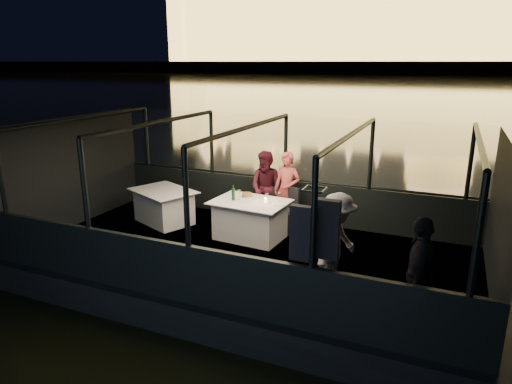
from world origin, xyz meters
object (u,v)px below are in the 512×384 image
at_px(person_woman_coral, 287,192).
at_px(person_man_maroon, 267,190).
at_px(wine_bottle, 233,193).
at_px(chair_port_left, 268,205).
at_px(chair_port_right, 288,210).
at_px(passenger_stripe, 336,240).
at_px(coat_stand, 312,259).
at_px(dining_table_aft, 164,205).
at_px(dining_table_central, 250,220).
at_px(passenger_dark, 420,268).

distance_m(person_woman_coral, person_man_maroon, 0.44).
bearing_deg(wine_bottle, chair_port_left, 66.15).
bearing_deg(person_man_maroon, chair_port_right, -29.21).
bearing_deg(chair_port_right, passenger_stripe, -31.43).
height_order(coat_stand, person_man_maroon, coat_stand).
distance_m(dining_table_aft, chair_port_right, 2.71).
bearing_deg(dining_table_central, person_woman_coral, 66.39).
relative_size(dining_table_central, person_woman_coral, 0.91).
bearing_deg(dining_table_central, dining_table_aft, 176.90).
bearing_deg(wine_bottle, chair_port_right, 39.94).
distance_m(dining_table_central, chair_port_left, 0.83).
xyz_separation_m(coat_stand, person_man_maroon, (-1.99, 3.35, -0.15)).
distance_m(coat_stand, wine_bottle, 3.29).
bearing_deg(chair_port_right, person_man_maroon, 179.18).
height_order(dining_table_aft, passenger_stripe, passenger_stripe).
bearing_deg(chair_port_left, person_woman_coral, 31.69).
distance_m(chair_port_right, passenger_dark, 3.86).
bearing_deg(dining_table_aft, chair_port_left, 18.16).
xyz_separation_m(person_woman_coral, person_man_maroon, (-0.44, -0.02, 0.00)).
relative_size(chair_port_left, wine_bottle, 2.69).
xyz_separation_m(dining_table_aft, coat_stand, (4.06, -2.53, 0.51)).
bearing_deg(passenger_dark, chair_port_left, -127.99).
relative_size(coat_stand, wine_bottle, 6.30).
relative_size(dining_table_aft, passenger_stripe, 0.87).
bearing_deg(dining_table_aft, person_man_maroon, 21.54).
height_order(dining_table_aft, passenger_dark, passenger_dark).
bearing_deg(passenger_stripe, coat_stand, -172.18).
bearing_deg(chair_port_left, chair_port_right, -6.23).
relative_size(dining_table_central, dining_table_aft, 1.06).
bearing_deg(passenger_stripe, dining_table_aft, 83.18).
relative_size(chair_port_right, person_woman_coral, 0.56).
relative_size(dining_table_central, passenger_dark, 0.94).
bearing_deg(wine_bottle, dining_table_central, 10.98).
bearing_deg(dining_table_central, coat_stand, -50.80).
bearing_deg(person_man_maroon, dining_table_aft, -163.09).
height_order(dining_table_aft, chair_port_right, chair_port_right).
bearing_deg(coat_stand, passenger_stripe, 83.26).
distance_m(chair_port_right, coat_stand, 3.43).
xyz_separation_m(person_woman_coral, passenger_dark, (2.86, -2.99, 0.10)).
distance_m(dining_table_central, chair_port_right, 0.87).
height_order(dining_table_central, person_man_maroon, person_man_maroon).
bearing_deg(passenger_stripe, passenger_dark, -98.39).
distance_m(dining_table_central, person_woman_coral, 1.11).
height_order(chair_port_right, coat_stand, coat_stand).
bearing_deg(wine_bottle, passenger_stripe, -31.19).
bearing_deg(dining_table_central, wine_bottle, -169.02).
bearing_deg(wine_bottle, passenger_dark, -28.58).
height_order(dining_table_central, passenger_stripe, passenger_stripe).
distance_m(dining_table_aft, passenger_dark, 5.81).
xyz_separation_m(dining_table_central, person_man_maroon, (-0.02, 0.93, 0.36)).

